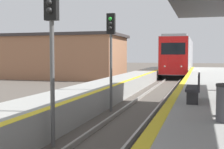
% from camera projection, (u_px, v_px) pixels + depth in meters
% --- Properties ---
extents(train, '(2.89, 16.99, 4.61)m').
position_uv_depth(train, '(179.00, 56.00, 38.24)').
color(train, black).
rests_on(train, ground).
extents(signal_near, '(0.36, 0.31, 4.33)m').
position_uv_depth(signal_near, '(52.00, 35.00, 8.32)').
color(signal_near, '#595959').
rests_on(signal_near, ground).
extents(signal_mid, '(0.36, 0.31, 4.33)m').
position_uv_depth(signal_mid, '(111.00, 43.00, 13.70)').
color(signal_mid, '#595959').
rests_on(signal_mid, ground).
extents(bench, '(0.44, 1.72, 0.92)m').
position_uv_depth(bench, '(195.00, 87.00, 10.28)').
color(bench, '#28282D').
rests_on(bench, platform_right).
extents(station_building, '(12.54, 7.62, 4.71)m').
position_uv_depth(station_building, '(66.00, 56.00, 33.82)').
color(station_building, '#9E6B4C').
rests_on(station_building, ground).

